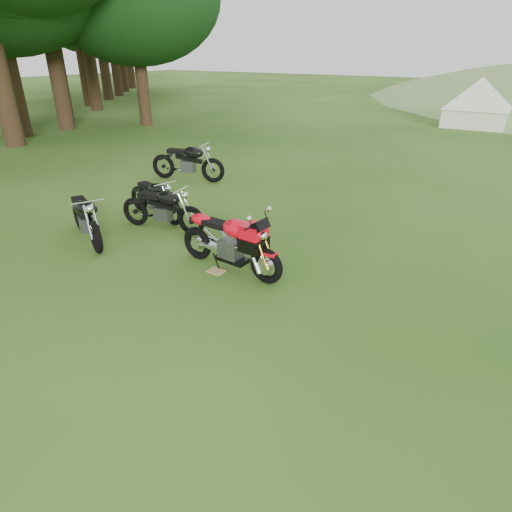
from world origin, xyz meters
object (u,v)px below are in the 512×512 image
Objects in this scene: plywood_board at (216,271)px; vintage_moto_d at (187,161)px; sport_motorcycle at (229,237)px; tent_left at (479,100)px; vintage_moto_b at (162,207)px; vintage_moto_c at (155,197)px; vintage_moto_a at (85,216)px.

plywood_board is 0.12× the size of vintage_moto_d.
sport_motorcycle is 18.59m from tent_left.
vintage_moto_b is at bearing 165.94° from sport_motorcycle.
sport_motorcycle is at bearing -10.64° from vintage_moto_c.
vintage_moto_a is 1.44m from vintage_moto_b.
vintage_moto_b is 0.68× the size of tent_left.
sport_motorcycle reaches higher than vintage_moto_a.
sport_motorcycle reaches higher than vintage_moto_b.
tent_left is at bearing 88.68° from vintage_moto_c.
vintage_moto_b is at bearing -102.88° from tent_left.
plywood_board is 2.25m from vintage_moto_b.
vintage_moto_b is (0.80, 1.20, -0.01)m from vintage_moto_a.
vintage_moto_c is 0.84× the size of vintage_moto_d.
vintage_moto_d reaches higher than vintage_moto_a.
plywood_board is at bearing -60.08° from vintage_moto_d.
vintage_moto_d is 15.68m from tent_left.
vintage_moto_d is at bearing 128.75° from vintage_moto_c.
vintage_moto_a is at bearing -172.66° from plywood_board.
vintage_moto_a is 1.63m from vintage_moto_c.
vintage_moto_a is at bearing -135.19° from vintage_moto_b.
vintage_moto_d is at bearing 136.78° from plywood_board.
plywood_board is at bearing -126.87° from sport_motorcycle.
vintage_moto_b is 3.69m from vintage_moto_d.
sport_motorcycle is 1.04× the size of vintage_moto_a.
vintage_moto_c is at bearing -78.02° from vintage_moto_d.
plywood_board is 18.81m from tent_left.
vintage_moto_a is at bearing -167.26° from sport_motorcycle.
tent_left is at bearing 87.57° from plywood_board.
sport_motorcycle is 3.05m from vintage_moto_a.
plywood_board is (-0.15, -0.19, -0.57)m from sport_motorcycle.
tent_left reaches higher than vintage_moto_c.
vintage_moto_d is at bearing -112.20° from tent_left.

